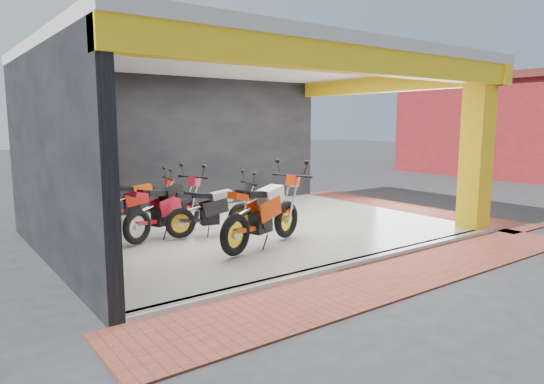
{
  "coord_description": "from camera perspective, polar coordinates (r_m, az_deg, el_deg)",
  "views": [
    {
      "loc": [
        -5.81,
        -6.44,
        2.36
      ],
      "look_at": [
        0.12,
        1.62,
        0.9
      ],
      "focal_mm": 32.0,
      "sensor_mm": 36.0,
      "label": 1
    }
  ],
  "objects": [
    {
      "name": "moto_row_b",
      "position": [
        10.17,
        -9.88,
        -0.83
      ],
      "size": [
        2.33,
        1.59,
        1.34
      ],
      "primitive_type": null,
      "rotation": [
        0.0,
        0.0,
        0.4
      ],
      "color": "#B61323",
      "rests_on": "showroom_floor"
    },
    {
      "name": "moto_hero",
      "position": [
        9.31,
        1.68,
        -1.13
      ],
      "size": [
        2.57,
        1.62,
        1.47
      ],
      "primitive_type": null,
      "rotation": [
        0.0,
        0.0,
        0.33
      ],
      "color": "#E73C09",
      "rests_on": "showroom_floor"
    },
    {
      "name": "moto_row_a",
      "position": [
        9.9,
        -3.62,
        -1.33
      ],
      "size": [
        2.07,
        1.02,
        1.21
      ],
      "primitive_type": null,
      "rotation": [
        0.0,
        0.0,
        -0.15
      ],
      "color": "black",
      "rests_on": "showroom_floor"
    },
    {
      "name": "corner_column",
      "position": [
        11.14,
        22.93,
        4.51
      ],
      "size": [
        0.5,
        0.5,
        3.5
      ],
      "primitive_type": "cube",
      "color": "yellow",
      "rests_on": "ground"
    },
    {
      "name": "paver_front",
      "position": [
        7.8,
        14.54,
        -9.48
      ],
      "size": [
        9.0,
        1.4,
        0.03
      ],
      "primitive_type": "cube",
      "color": "#993D32",
      "rests_on": "ground"
    },
    {
      "name": "header_beam_front",
      "position": [
        8.01,
        10.84,
        14.89
      ],
      "size": [
        8.4,
        0.3,
        0.4
      ],
      "primitive_type": "cube",
      "color": "yellow",
      "rests_on": "corner_column"
    },
    {
      "name": "header_beam_right",
      "position": [
        12.97,
        13.21,
        12.24
      ],
      "size": [
        0.3,
        6.4,
        0.4
      ],
      "primitive_type": "cube",
      "color": "yellow",
      "rests_on": "corner_column"
    },
    {
      "name": "floor_kerb",
      "position": [
        8.27,
        10.32,
        -8.05
      ],
      "size": [
        8.0,
        0.2,
        0.1
      ],
      "primitive_type": "cube",
      "color": "white",
      "rests_on": "ground"
    },
    {
      "name": "left_wall",
      "position": [
        8.63,
        -24.88,
        3.48
      ],
      "size": [
        0.2,
        6.2,
        3.5
      ],
      "primitive_type": "cube",
      "color": "black",
      "rests_on": "ground"
    },
    {
      "name": "paver_right",
      "position": [
        13.76,
        14.93,
        -1.8
      ],
      "size": [
        1.4,
        7.0,
        0.03
      ],
      "primitive_type": "cube",
      "color": "#993D32",
      "rests_on": "ground"
    },
    {
      "name": "ground",
      "position": [
        8.99,
        5.55,
        -6.97
      ],
      "size": [
        80.0,
        80.0,
        0.0
      ],
      "primitive_type": "plane",
      "color": "#2D2D30",
      "rests_on": "ground"
    },
    {
      "name": "back_wall",
      "position": [
        12.93,
        -9.66,
        5.48
      ],
      "size": [
        8.2,
        0.2,
        3.5
      ],
      "primitive_type": "cube",
      "color": "black",
      "rests_on": "ground"
    },
    {
      "name": "showroom_floor",
      "position": [
        10.5,
        -1.77,
        -4.41
      ],
      "size": [
        8.0,
        6.0,
        0.1
      ],
      "primitive_type": "cube",
      "color": "white",
      "rests_on": "ground"
    },
    {
      "name": "showroom_ceiling",
      "position": [
        10.32,
        -1.86,
        15.2
      ],
      "size": [
        8.4,
        6.4,
        0.2
      ],
      "primitive_type": "cube",
      "color": "beige",
      "rests_on": "corner_column"
    },
    {
      "name": "moto_row_d",
      "position": [
        11.53,
        -19.45,
        -0.27
      ],
      "size": [
        2.22,
        1.38,
        1.27
      ],
      "primitive_type": null,
      "rotation": [
        0.0,
        0.0,
        -0.31
      ],
      "color": "black",
      "rests_on": "showroom_floor"
    },
    {
      "name": "moto_row_c",
      "position": [
        11.33,
        -12.88,
        -0.42
      ],
      "size": [
        2.0,
        0.97,
        1.17
      ],
      "primitive_type": null,
      "rotation": [
        0.0,
        0.0,
        -0.14
      ],
      "color": "#B52213",
      "rests_on": "showroom_floor"
    }
  ]
}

